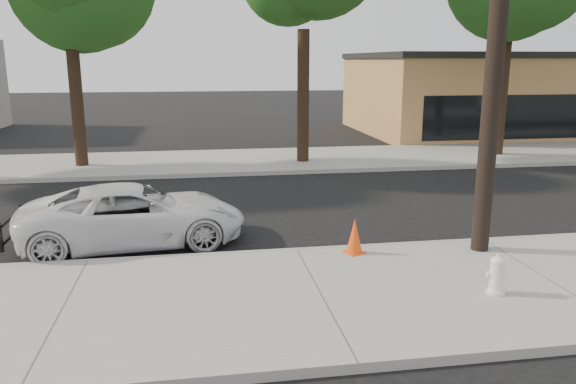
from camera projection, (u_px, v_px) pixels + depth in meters
The scene contains 9 objects.
ground at pixel (281, 226), 13.25m from camera, with size 120.00×120.00×0.00m, color black.
near_sidewalk at pixel (320, 297), 9.10m from camera, with size 90.00×4.40×0.15m, color gray.
far_sidewalk at pixel (248, 161), 21.40m from camera, with size 90.00×5.00×0.15m, color gray.
curb_near at pixel (297, 252), 11.22m from camera, with size 90.00×0.12×0.16m, color #9E9B93.
building_main at pixel (526, 94), 30.66m from camera, with size 18.00×10.00×4.00m, color #B47C4B.
utility_pole at pixel (499, 11), 10.14m from camera, with size 1.40×0.34×9.00m.
police_cruiser at pixel (135, 215), 11.82m from camera, with size 2.13×4.63×1.29m, color silver.
fire_hydrant at pixel (497, 275), 9.01m from camera, with size 0.34×0.30×0.63m.
traffic_cone at pixel (355, 236), 10.91m from camera, with size 0.46×0.46×0.69m.
Camera 1 is at (-1.88, -12.57, 3.82)m, focal length 35.00 mm.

